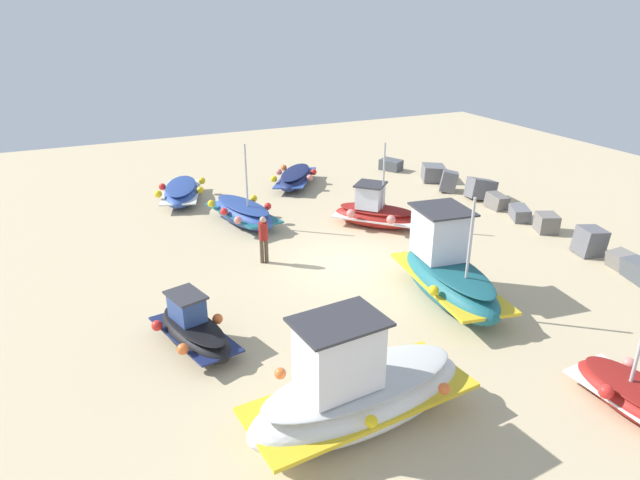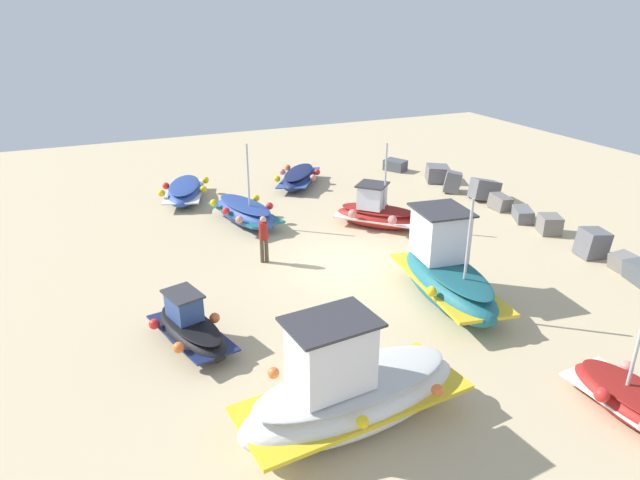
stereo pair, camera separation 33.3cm
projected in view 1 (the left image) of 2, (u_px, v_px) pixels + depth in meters
The scene contains 11 objects.
ground_plane at pixel (345, 264), 19.67m from camera, with size 46.74×46.74×0.00m, color #C6B289.
fishing_boat_0 at pixel (357, 391), 11.81m from camera, with size 2.45×5.39×2.72m.
fishing_boat_1 at pixel (243, 212), 23.09m from camera, with size 4.17×2.45×3.49m.
fishing_boat_2 at pixel (194, 330), 14.71m from camera, with size 3.30×2.03×1.49m.
fishing_boat_3 at pixel (448, 271), 16.99m from camera, with size 5.00×2.53×3.64m.
fishing_boat_4 at pixel (375, 212), 22.86m from camera, with size 3.56×3.48×3.54m.
fishing_boat_5 at pixel (181, 192), 25.87m from camera, with size 4.14×2.63×0.86m.
fishing_boat_6 at pixel (295, 178), 28.09m from camera, with size 4.03×3.40×0.88m.
fishing_boat_7 at pixel (638, 397), 12.37m from camera, with size 3.14×1.86×3.34m.
person_walking at pixel (263, 236), 19.38m from camera, with size 0.32×0.32×1.73m.
breakwater_rocks at pixel (524, 214), 23.30m from camera, with size 20.47×2.64×1.24m.
Camera 1 is at (15.81, -8.27, 8.37)m, focal length 31.27 mm.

